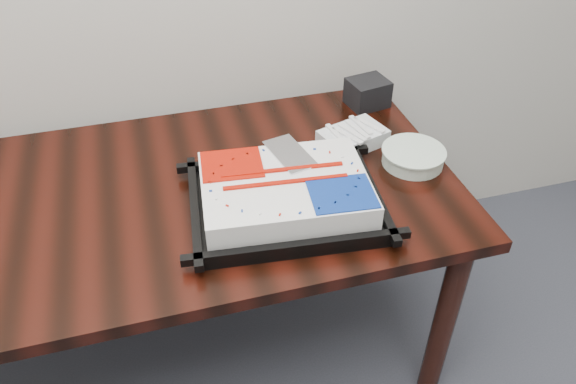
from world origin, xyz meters
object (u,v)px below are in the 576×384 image
object	(u,v)px
table	(155,219)
napkin_box	(368,93)
cake_tray	(285,194)
plate_stack	(413,157)

from	to	relation	value
table	napkin_box	xyz separation A→B (m)	(0.80, 0.32, 0.13)
cake_tray	napkin_box	world-z (taller)	cake_tray
table	cake_tray	xyz separation A→B (m)	(0.36, -0.15, 0.14)
cake_tray	napkin_box	xyz separation A→B (m)	(0.44, 0.48, -0.00)
plate_stack	napkin_box	distance (m)	0.38
table	napkin_box	size ratio (longest dim) A/B	13.37
cake_tray	napkin_box	bearing A→B (deg)	47.36
table	plate_stack	world-z (taller)	plate_stack
table	cake_tray	size ratio (longest dim) A/B	3.23
table	plate_stack	bearing A→B (deg)	-3.82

